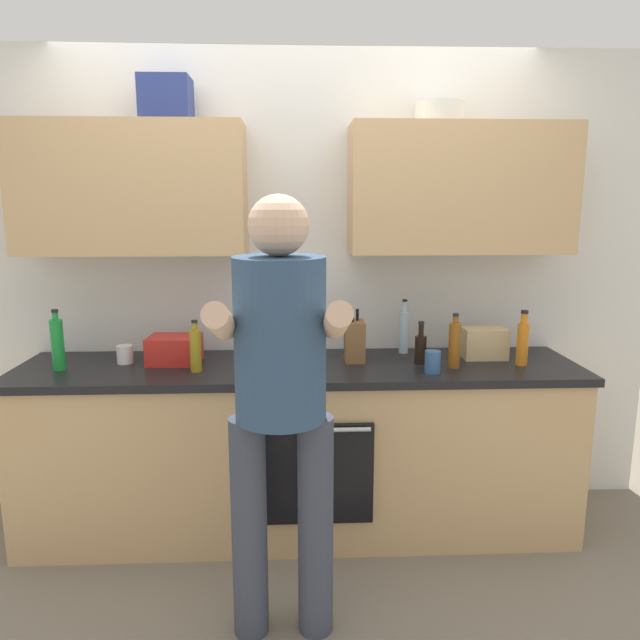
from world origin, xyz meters
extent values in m
plane|color=#756B5B|center=(0.00, 0.00, 0.00)|extent=(12.00, 12.00, 0.00)
cube|color=silver|center=(0.00, 0.36, 1.25)|extent=(4.00, 0.06, 2.50)
cube|color=tan|center=(-0.83, 0.17, 1.77)|extent=(1.13, 0.32, 0.65)
cube|color=tan|center=(0.83, 0.17, 1.77)|extent=(1.13, 0.32, 0.65)
cylinder|color=silver|center=(0.71, 0.17, 2.15)|extent=(0.24, 0.24, 0.10)
cube|color=navy|center=(-0.64, 0.17, 2.20)|extent=(0.24, 0.20, 0.21)
cube|color=tan|center=(0.00, 0.00, 0.43)|extent=(2.80, 0.60, 0.86)
cube|color=black|center=(0.00, 0.00, 0.88)|extent=(2.84, 0.64, 0.04)
cube|color=black|center=(0.06, -0.31, 0.45)|extent=(0.56, 0.02, 0.50)
cylinder|color=silver|center=(0.06, -0.33, 0.68)|extent=(0.52, 0.02, 0.02)
cylinder|color=#383D4C|center=(-0.21, -0.77, 0.45)|extent=(0.14, 0.14, 0.91)
cylinder|color=#383D4C|center=(0.05, -0.77, 0.45)|extent=(0.14, 0.14, 0.91)
cylinder|color=navy|center=(-0.08, -0.77, 1.21)|extent=(0.34, 0.34, 0.61)
sphere|color=#D8AD8C|center=(-0.08, -0.77, 1.63)|extent=(0.22, 0.22, 0.22)
cylinder|color=#D8AD8C|center=(-0.28, -0.89, 1.30)|extent=(0.09, 0.31, 0.19)
cylinder|color=#D8AD8C|center=(0.12, -0.89, 1.30)|extent=(0.09, 0.31, 0.19)
cylinder|color=orange|center=(1.13, -0.05, 1.01)|extent=(0.06, 0.06, 0.21)
cylinder|color=orange|center=(1.13, -0.05, 1.14)|extent=(0.03, 0.03, 0.05)
cylinder|color=black|center=(1.13, -0.05, 1.17)|extent=(0.04, 0.04, 0.02)
cylinder|color=silver|center=(0.57, 0.22, 1.01)|extent=(0.05, 0.05, 0.23)
cylinder|color=silver|center=(0.57, 0.22, 1.16)|extent=(0.02, 0.02, 0.06)
cylinder|color=black|center=(0.57, 0.22, 1.19)|extent=(0.03, 0.03, 0.01)
cylinder|color=#198C33|center=(-1.18, -0.04, 1.03)|extent=(0.06, 0.06, 0.25)
cylinder|color=#198C33|center=(-1.18, -0.04, 1.17)|extent=(0.03, 0.03, 0.04)
cylinder|color=black|center=(-1.18, -0.04, 1.19)|extent=(0.03, 0.03, 0.01)
cylinder|color=#8C4C14|center=(0.77, -0.08, 1.01)|extent=(0.06, 0.06, 0.23)
cylinder|color=#8C4C14|center=(0.77, -0.08, 1.14)|extent=(0.03, 0.03, 0.03)
cylinder|color=black|center=(0.77, -0.08, 1.17)|extent=(0.03, 0.03, 0.01)
cylinder|color=olive|center=(-0.50, -0.10, 1.00)|extent=(0.06, 0.06, 0.21)
cylinder|color=olive|center=(-0.50, -0.10, 1.12)|extent=(0.03, 0.03, 0.04)
cylinder|color=black|center=(-0.50, -0.10, 1.15)|extent=(0.03, 0.03, 0.01)
cylinder|color=black|center=(0.62, 0.00, 0.97)|extent=(0.06, 0.06, 0.14)
cylinder|color=black|center=(0.62, 0.00, 1.07)|extent=(0.03, 0.03, 0.06)
cylinder|color=black|center=(0.62, 0.00, 1.11)|extent=(0.03, 0.03, 0.01)
cylinder|color=#33598C|center=(0.64, -0.17, 0.95)|extent=(0.08, 0.08, 0.11)
cylinder|color=slate|center=(-0.18, 0.01, 0.94)|extent=(0.08, 0.08, 0.09)
cylinder|color=white|center=(-0.89, 0.07, 0.95)|extent=(0.08, 0.08, 0.09)
cube|color=brown|center=(0.29, 0.06, 1.01)|extent=(0.10, 0.14, 0.21)
cylinder|color=black|center=(0.27, 0.04, 1.14)|extent=(0.02, 0.02, 0.06)
cylinder|color=black|center=(0.30, 0.08, 1.14)|extent=(0.02, 0.02, 0.06)
cube|color=red|center=(-0.64, 0.06, 0.97)|extent=(0.27, 0.21, 0.14)
cube|color=tan|center=(0.98, 0.09, 0.98)|extent=(0.23, 0.14, 0.16)
camera|label=1|loc=(-0.02, -2.88, 1.70)|focal=32.90mm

